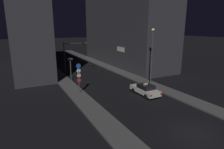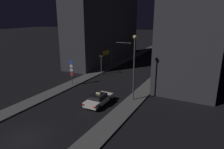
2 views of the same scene
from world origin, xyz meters
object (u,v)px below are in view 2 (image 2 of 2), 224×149
object	(u,v)px
traffic_light_left_kerb	(101,61)
taxi	(99,99)
sign_pole_left	(71,70)
street_lamp_near_block	(134,60)
traffic_light_overhead	(118,50)

from	to	relation	value
traffic_light_left_kerb	taxi	bearing A→B (deg)	-61.18
sign_pole_left	street_lamp_near_block	xyz separation A→B (m)	(10.81, -1.23, 2.96)
traffic_light_left_kerb	street_lamp_near_block	xyz separation A→B (m)	(9.82, -8.70, 2.76)
taxi	traffic_light_left_kerb	size ratio (longest dim) A/B	1.19
traffic_light_left_kerb	street_lamp_near_block	size ratio (longest dim) A/B	0.45
traffic_light_left_kerb	street_lamp_near_block	world-z (taller)	street_lamp_near_block
taxi	sign_pole_left	world-z (taller)	sign_pole_left
taxi	street_lamp_near_block	world-z (taller)	street_lamp_near_block
taxi	street_lamp_near_block	distance (m)	6.54
taxi	traffic_light_overhead	size ratio (longest dim) A/B	0.75
taxi	street_lamp_near_block	xyz separation A→B (m)	(3.34, 3.08, 4.70)
taxi	sign_pole_left	xyz separation A→B (m)	(-7.47, 4.31, 1.73)
traffic_light_overhead	traffic_light_left_kerb	xyz separation A→B (m)	(-1.56, -3.83, -1.58)
traffic_light_left_kerb	street_lamp_near_block	bearing A→B (deg)	-41.52
taxi	traffic_light_left_kerb	distance (m)	13.58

